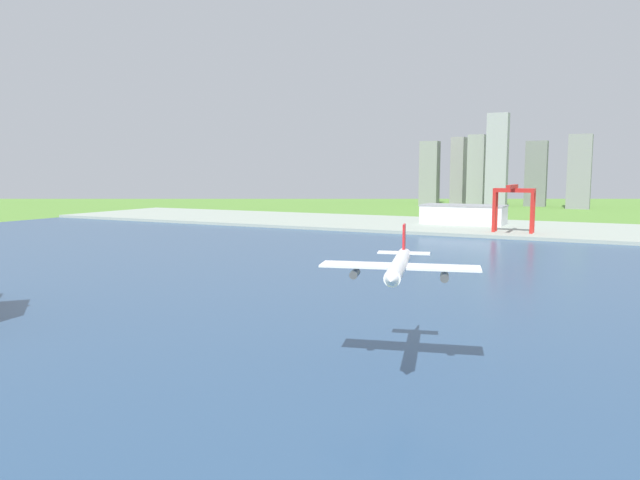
{
  "coord_description": "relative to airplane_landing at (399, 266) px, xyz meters",
  "views": [
    {
      "loc": [
        76.5,
        12.27,
        45.14
      ],
      "look_at": [
        -6.02,
        177.03,
        23.84
      ],
      "focal_mm": 33.03,
      "sensor_mm": 36.0,
      "label": 1
    }
  ],
  "objects": [
    {
      "name": "airplane_landing",
      "position": [
        0.0,
        0.0,
        0.0
      ],
      "size": [
        36.51,
        38.8,
        11.16
      ],
      "color": "white"
    },
    {
      "name": "ground_plane",
      "position": [
        -34.22,
        163.97,
        -24.39
      ],
      "size": [
        2400.0,
        2400.0,
        0.0
      ],
      "primitive_type": "plane",
      "color": "#5B8F38"
    },
    {
      "name": "distant_skyline",
      "position": [
        -95.8,
        684.08,
        23.73
      ],
      "size": [
        222.82,
        79.1,
        119.47
      ],
      "color": "gray",
      "rests_on": "ground"
    },
    {
      "name": "industrial_pier",
      "position": [
        -34.22,
        353.97,
        -23.14
      ],
      "size": [
        840.0,
        140.0,
        2.5
      ],
      "primitive_type": "cube",
      "color": "#9CA89A",
      "rests_on": "ground"
    },
    {
      "name": "port_crane_red",
      "position": [
        -21.39,
        308.73,
        2.99
      ],
      "size": [
        28.06,
        37.08,
        33.97
      ],
      "color": "red",
      "rests_on": "industrial_pier"
    },
    {
      "name": "water_bay",
      "position": [
        -34.22,
        103.97,
        -24.32
      ],
      "size": [
        840.0,
        360.0,
        0.15
      ],
      "primitive_type": "cube",
      "color": "#2D4C70",
      "rests_on": "ground"
    },
    {
      "name": "warehouse_main",
      "position": [
        -69.0,
        363.44,
        -13.93
      ],
      "size": [
        67.66,
        30.58,
        15.88
      ],
      "color": "white",
      "rests_on": "industrial_pier"
    }
  ]
}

